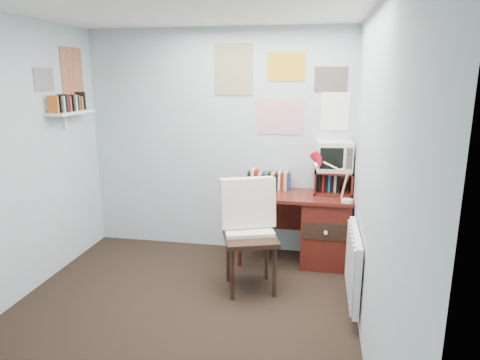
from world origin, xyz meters
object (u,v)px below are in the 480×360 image
at_px(desk_chair, 250,239).
at_px(wall_shelf, 71,112).
at_px(tv_riser, 333,182).
at_px(desk, 320,227).
at_px(desk_lamp, 348,182).
at_px(radiator, 354,265).
at_px(crt_tv, 334,154).

height_order(desk_chair, wall_shelf, wall_shelf).
xyz_separation_m(tv_riser, wall_shelf, (-2.69, -0.49, 0.74)).
xyz_separation_m(desk, desk_lamp, (0.25, -0.21, 0.57)).
height_order(desk, wall_shelf, wall_shelf).
xyz_separation_m(desk_chair, tv_riser, (0.76, 0.84, 0.38)).
relative_size(desk_chair, radiator, 1.27).
height_order(desk_chair, radiator, desk_chair).
relative_size(desk_lamp, tv_riser, 1.05).
xyz_separation_m(desk, tv_riser, (0.12, 0.11, 0.48)).
distance_m(desk_lamp, tv_riser, 0.36).
xyz_separation_m(crt_tv, radiator, (0.18, -1.06, -0.76)).
bearing_deg(desk, desk_chair, -131.37).
bearing_deg(wall_shelf, desk, 8.40).
bearing_deg(desk, crt_tv, 49.70).
height_order(desk, tv_riser, tv_riser).
bearing_deg(radiator, wall_shelf, 169.11).
bearing_deg(desk_lamp, desk_chair, -138.86).
height_order(desk, radiator, desk).
distance_m(desk_chair, tv_riser, 1.19).
distance_m(tv_riser, wall_shelf, 2.83).
relative_size(desk_lamp, wall_shelf, 0.68).
relative_size(desk_lamp, radiator, 0.53).
height_order(tv_riser, wall_shelf, wall_shelf).
bearing_deg(desk_chair, desk_lamp, 11.61).
distance_m(desk_chair, radiator, 0.95).
bearing_deg(desk_lamp, crt_tv, 123.74).
distance_m(desk_chair, crt_tv, 1.32).
bearing_deg(crt_tv, radiator, -86.61).
height_order(desk_chair, tv_riser, desk_chair).
xyz_separation_m(desk, crt_tv, (0.11, 0.13, 0.78)).
height_order(desk, crt_tv, crt_tv).
bearing_deg(desk_chair, crt_tv, 30.41).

